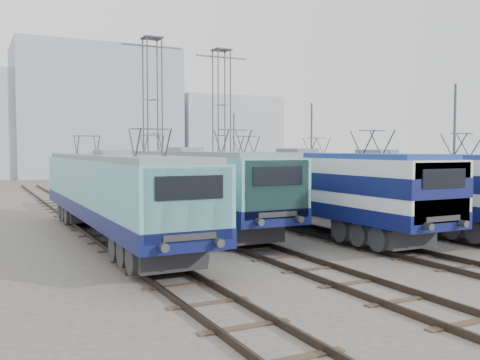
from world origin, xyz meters
name	(u,v)px	position (x,y,z in m)	size (l,w,h in m)	color
ground	(331,253)	(0.00, 0.00, 0.00)	(160.00, 160.00, 0.00)	#514C47
platform	(391,212)	(10.20, 8.00, 0.15)	(4.00, 70.00, 0.30)	#9E9E99
locomotive_far_left	(113,189)	(-6.75, 6.00, 2.24)	(2.84, 17.93, 3.37)	#0D1348
locomotive_center_left	(187,181)	(-2.25, 9.20, 2.30)	(2.93, 18.49, 3.48)	#0D1348
locomotive_center_right	(299,181)	(2.25, 5.73, 2.33)	(2.88, 18.24, 3.43)	#0D1348
locomotive_far_right	(378,180)	(6.75, 5.18, 2.29)	(2.84, 17.96, 3.38)	#0D1348
catenary_tower_west	(153,112)	(0.00, 22.00, 6.64)	(4.50, 1.20, 12.00)	#3F4247
catenary_tower_east	(222,116)	(6.50, 24.00, 6.64)	(4.50, 1.20, 12.00)	#3F4247
mast_front	(454,157)	(8.60, 2.00, 3.50)	(0.12, 0.12, 7.00)	#3F4247
mast_mid	(311,155)	(8.60, 14.00, 3.50)	(0.12, 0.12, 7.00)	#3F4247
mast_rear	(234,153)	(8.60, 26.00, 3.50)	(0.12, 0.12, 7.00)	#3F4247
building_center	(95,113)	(4.00, 62.00, 9.00)	(22.00, 14.00, 18.00)	#949FB3
building_east	(222,136)	(24.00, 62.00, 6.00)	(16.00, 12.00, 12.00)	#9EA5B1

